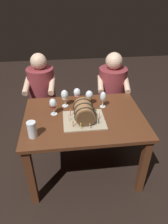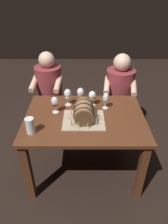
{
  "view_description": "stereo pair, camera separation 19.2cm",
  "coord_description": "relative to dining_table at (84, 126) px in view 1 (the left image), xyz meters",
  "views": [
    {
      "loc": [
        -0.2,
        -1.67,
        1.91
      ],
      "look_at": [
        -0.01,
        -0.07,
        0.85
      ],
      "focal_mm": 32.35,
      "sensor_mm": 36.0,
      "label": 1
    },
    {
      "loc": [
        -0.01,
        -1.68,
        1.91
      ],
      "look_at": [
        -0.01,
        -0.07,
        0.85
      ],
      "focal_mm": 32.35,
      "sensor_mm": 36.0,
      "label": 2
    }
  ],
  "objects": [
    {
      "name": "dining_table",
      "position": [
        0.0,
        0.0,
        0.0
      ],
      "size": [
        1.21,
        0.87,
        0.75
      ],
      "color": "#562D19",
      "rests_on": "ground"
    },
    {
      "name": "wine_glass_rose",
      "position": [
        -0.04,
        0.27,
        0.25
      ],
      "size": [
        0.08,
        0.08,
        0.18
      ],
      "color": "white",
      "rests_on": "dining_table"
    },
    {
      "name": "barrel_cake",
      "position": [
        -0.01,
        -0.07,
        0.21
      ],
      "size": [
        0.4,
        0.34,
        0.2
      ],
      "color": "tan",
      "rests_on": "dining_table"
    },
    {
      "name": "ground_plane",
      "position": [
        0.0,
        0.0,
        -0.63
      ],
      "size": [
        8.0,
        8.0,
        0.0
      ],
      "primitive_type": "plane",
      "color": "black"
    },
    {
      "name": "person_seated_left",
      "position": [
        -0.46,
        0.71,
        -0.08
      ],
      "size": [
        0.39,
        0.48,
        1.19
      ],
      "color": "#4C1B1E",
      "rests_on": "ground"
    },
    {
      "name": "wine_glass_red",
      "position": [
        -0.3,
        0.08,
        0.24
      ],
      "size": [
        0.07,
        0.07,
        0.18
      ],
      "color": "white",
      "rests_on": "dining_table"
    },
    {
      "name": "person_seated_right",
      "position": [
        0.46,
        0.71,
        -0.08
      ],
      "size": [
        0.44,
        0.52,
        1.17
      ],
      "color": "#4C1B1E",
      "rests_on": "ground"
    },
    {
      "name": "beer_pint",
      "position": [
        -0.48,
        -0.25,
        0.19
      ],
      "size": [
        0.08,
        0.08,
        0.15
      ],
      "color": "white",
      "rests_on": "dining_table"
    },
    {
      "name": "wine_glass_amber",
      "position": [
        0.08,
        0.22,
        0.24
      ],
      "size": [
        0.08,
        0.08,
        0.17
      ],
      "color": "white",
      "rests_on": "dining_table"
    },
    {
      "name": "wine_glass_white",
      "position": [
        -0.18,
        0.23,
        0.25
      ],
      "size": [
        0.08,
        0.08,
        0.19
      ],
      "color": "white",
      "rests_on": "dining_table"
    },
    {
      "name": "wine_glass_empty",
      "position": [
        0.22,
        0.16,
        0.24
      ],
      "size": [
        0.06,
        0.06,
        0.18
      ],
      "color": "white",
      "rests_on": "dining_table"
    }
  ]
}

